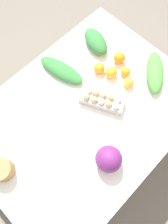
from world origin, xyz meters
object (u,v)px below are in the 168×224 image
Objects in this scene: cabbage_purple at (109,159)px; orange_3 at (119,58)px; greens_bunch_chard at (61,70)px; orange_4 at (99,68)px; orange_2 at (125,72)px; orange_0 at (111,72)px; greens_bunch_beet_tops at (96,41)px; orange_1 at (129,83)px; greens_bunch_dandelion at (155,72)px; egg_carton at (102,100)px; paper_bag at (2,170)px.

cabbage_purple reaches higher than orange_3.
orange_4 is at bearing 137.19° from greens_bunch_chard.
greens_bunch_chard is (-0.23, -0.64, -0.05)m from cabbage_purple.
orange_2 is at bearing 127.30° from orange_4.
greens_bunch_chard is 4.22× the size of orange_0.
greens_bunch_chard is at bearing -32.20° from orange_3.
greens_bunch_beet_tops reaches higher than orange_1.
orange_3 reaches higher than orange_1.
cabbage_purple reaches higher than greens_bunch_dandelion.
greens_bunch_chard is 5.09× the size of orange_1.
greens_bunch_beet_tops reaches higher than orange_3.
egg_carton is 1.23× the size of greens_bunch_beet_tops.
cabbage_purple is 0.85m from greens_bunch_beet_tops.
egg_carton is at bearing 22.40° from orange_3.
egg_carton is 0.36m from greens_bunch_chard.
greens_bunch_beet_tops reaches higher than orange_4.
orange_0 reaches higher than orange_2.
greens_bunch_beet_tops is 0.22m from orange_4.
egg_carton is at bearing -9.89° from orange_1.
paper_bag is 0.92m from orange_0.
orange_2 is 0.18m from orange_4.
paper_bag is at bearing 19.36° from greens_bunch_chard.
greens_bunch_chard is at bearing -1.58° from greens_bunch_beet_tops.
greens_bunch_beet_tops is 0.27m from orange_0.
greens_bunch_beet_tops is at bearing 178.42° from greens_bunch_chard.
orange_2 is at bearing 133.16° from greens_bunch_chard.
orange_0 is (-0.45, -0.38, -0.04)m from cabbage_purple.
orange_1 is at bearing 54.26° from egg_carton.
cabbage_purple is 1.89× the size of orange_3.
cabbage_purple is 0.69m from greens_bunch_dandelion.
paper_bag reaches higher than greens_bunch_chard.
paper_bag is (0.73, -0.11, 0.01)m from egg_carton.
orange_2 is 0.82× the size of orange_3.
greens_bunch_dandelion reaches higher than orange_2.
greens_bunch_beet_tops reaches higher than orange_2.
greens_bunch_chard is at bearing -49.00° from orange_0.
greens_bunch_beet_tops is at bearing -131.55° from cabbage_purple.
paper_bag is at bearing -40.06° from cabbage_purple.
paper_bag reaches higher than greens_bunch_beet_tops.
orange_3 is (-0.32, -0.13, -0.00)m from egg_carton.
orange_2 is (-0.27, -0.03, -0.01)m from egg_carton.
cabbage_purple is at bearing 14.59° from greens_bunch_dandelion.
cabbage_purple reaches higher than orange_0.
orange_3 reaches higher than greens_bunch_chard.
greens_bunch_chard is 0.26m from orange_4.
orange_1 is at bearing 100.84° from orange_0.
orange_0 reaches higher than orange_1.
orange_0 is at bearing -44.79° from greens_bunch_dandelion.
greens_bunch_dandelion is 0.38m from orange_4.
paper_bag is at bearing -11.16° from greens_bunch_dandelion.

